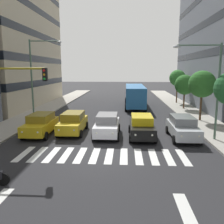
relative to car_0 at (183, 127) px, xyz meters
name	(u,v)px	position (x,y,z in m)	size (l,w,h in m)	color
ground_plane	(102,155)	(5.81, 4.07, -0.89)	(180.00, 180.00, 0.00)	#262628
building_right_block_0	(1,24)	(22.27, -16.64, 10.80)	(11.17, 21.63, 23.37)	beige
crosswalk_markings	(102,155)	(5.81, 4.07, -0.88)	(10.35, 2.80, 0.01)	silver
lane_arrow_0	(185,208)	(2.08, 9.57, -0.88)	(0.50, 2.20, 0.01)	silver
car_0	(183,127)	(0.00, 0.00, 0.00)	(2.02, 4.44, 1.72)	#B2B7BC
car_1	(142,126)	(3.11, -0.13, 0.00)	(2.02, 4.44, 1.72)	black
car_2	(107,125)	(5.85, -0.46, 0.00)	(2.02, 4.44, 1.72)	silver
car_3	(73,122)	(8.77, -1.15, 0.00)	(2.02, 4.44, 1.72)	gold
car_4	(41,124)	(11.25, -0.41, 0.00)	(2.02, 4.44, 1.72)	gold
bus_behind_traffic	(135,94)	(3.11, -15.48, 0.97)	(2.78, 10.50, 3.00)	#286BAD
traffic_light_gantry	(3,96)	(11.76, 4.20, 2.78)	(3.96, 0.36, 5.50)	#AD991E
street_lamp_left	(210,81)	(-1.65, 0.51, 3.57)	(3.43, 0.28, 6.92)	#4C6B56
street_lamp_right	(36,72)	(13.36, -5.61, 4.13)	(3.27, 0.28, 7.99)	#4C6B56
street_tree_1	(202,84)	(-3.19, -6.22, 2.92)	(2.68, 2.68, 5.01)	#513823
street_tree_2	(185,85)	(-3.31, -13.74, 2.39)	(2.61, 2.61, 4.44)	#513823
street_tree_3	(178,78)	(-3.52, -19.34, 3.07)	(2.49, 2.49, 5.07)	#513823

